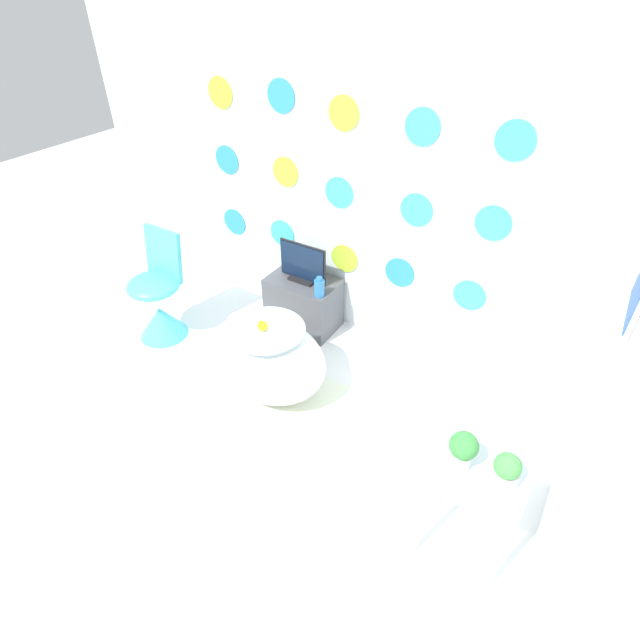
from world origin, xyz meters
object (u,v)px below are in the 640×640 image
tv (303,265)px  vase (319,288)px  potted_plant_right (506,471)px  potted_plant_left (463,450)px  bathtub (269,359)px  chair (159,304)px

tv → vase: bearing=-26.9°
vase → potted_plant_right: size_ratio=0.84×
potted_plant_right → tv: bearing=147.5°
tv → potted_plant_left: 1.99m
bathtub → potted_plant_right: (1.58, -0.40, 0.40)m
bathtub → potted_plant_left: (1.39, -0.41, 0.43)m
chair → potted_plant_left: (2.48, -0.47, 0.42)m
chair → potted_plant_left: 2.56m
chair → potted_plant_right: chair is taller
chair → tv: chair is taller
chair → potted_plant_left: size_ratio=4.00×
bathtub → tv: size_ratio=2.05×
chair → vase: 1.24m
chair → vase: bearing=27.8°
bathtub → potted_plant_right: bearing=-14.3°
vase → potted_plant_right: (1.58, -1.04, 0.19)m
bathtub → vase: bearing=90.1°
vase → potted_plant_right: potted_plant_right is taller
potted_plant_left → vase: bearing=143.1°
potted_plant_left → chair: bearing=169.2°
tv → vase: 0.25m
tv → potted_plant_right: (1.80, -1.15, 0.12)m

